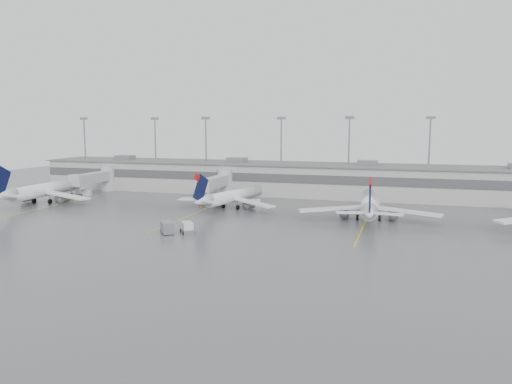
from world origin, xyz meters
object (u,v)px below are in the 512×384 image
(jet_mid_left, at_px, (232,196))
(baggage_tug, at_px, (187,229))
(jet_far_left, at_px, (43,190))
(jet_mid_right, at_px, (369,204))

(jet_mid_left, relative_size, baggage_tug, 7.63)
(jet_mid_left, bearing_deg, jet_far_left, -158.40)
(jet_mid_right, relative_size, baggage_tug, 8.64)
(baggage_tug, bearing_deg, jet_mid_right, -0.91)
(jet_mid_left, xyz_separation_m, baggage_tug, (1.33, -26.05, -2.00))
(jet_mid_right, distance_m, baggage_tug, 35.78)
(jet_far_left, relative_size, baggage_tug, 9.01)
(jet_far_left, relative_size, jet_mid_right, 1.04)
(jet_mid_left, height_order, baggage_tug, jet_mid_left)
(jet_mid_right, bearing_deg, jet_far_left, 176.13)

